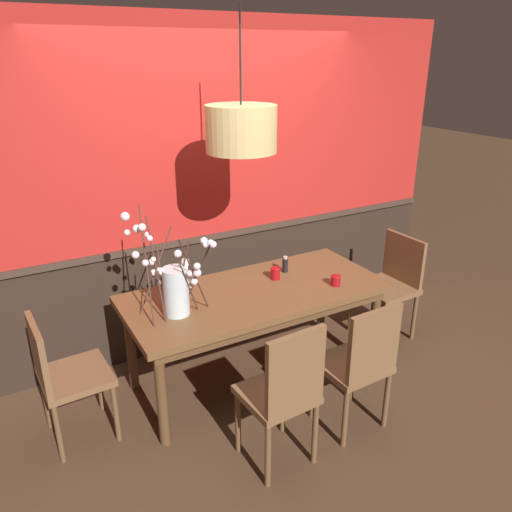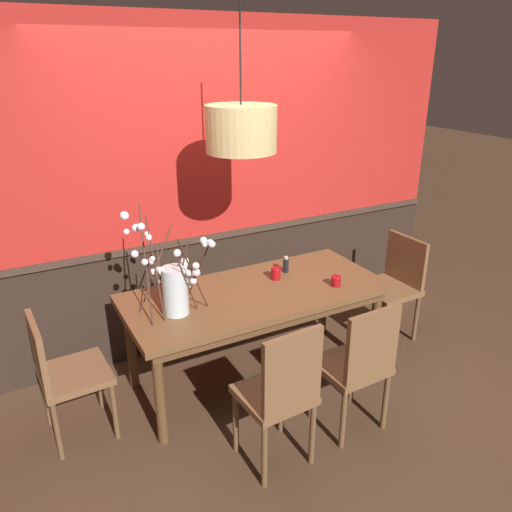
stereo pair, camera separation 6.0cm
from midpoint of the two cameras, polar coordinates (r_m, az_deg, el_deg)
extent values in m
plane|color=#4C3321|center=(4.03, -0.44, -13.47)|extent=(24.00, 24.00, 0.00)
cube|color=#2D2119|center=(4.38, -5.25, -3.44)|extent=(4.46, 0.12, 0.92)
cube|color=#3E2E24|center=(4.19, -5.43, 2.46)|extent=(4.46, 0.14, 0.05)
cube|color=#B2231E|center=(3.99, -5.92, 13.72)|extent=(4.46, 0.12, 1.69)
cube|color=brown|center=(3.66, -0.47, -4.25)|extent=(1.90, 0.85, 0.05)
cube|color=brown|center=(3.69, -0.46, -5.16)|extent=(1.79, 0.74, 0.08)
cylinder|color=brown|center=(3.30, -11.15, -15.54)|extent=(0.07, 0.07, 0.70)
cylinder|color=brown|center=(4.05, 12.77, -8.05)|extent=(0.07, 0.07, 0.70)
cylinder|color=brown|center=(3.84, -14.46, -9.97)|extent=(0.07, 0.07, 0.70)
cylinder|color=brown|center=(4.50, 7.13, -4.42)|extent=(0.07, 0.07, 0.70)
cube|color=brown|center=(3.46, -20.25, -12.67)|extent=(0.43, 0.45, 0.04)
cube|color=brown|center=(3.32, -23.90, -10.17)|extent=(0.06, 0.41, 0.41)
cylinder|color=brown|center=(3.77, -17.77, -13.56)|extent=(0.04, 0.04, 0.43)
cylinder|color=brown|center=(3.48, -16.08, -16.72)|extent=(0.04, 0.04, 0.43)
cylinder|color=brown|center=(3.73, -23.12, -14.83)|extent=(0.04, 0.04, 0.43)
cylinder|color=brown|center=(3.43, -21.95, -18.17)|extent=(0.04, 0.04, 0.43)
cube|color=brown|center=(3.08, 1.76, -15.40)|extent=(0.42, 0.41, 0.04)
cube|color=brown|center=(2.81, 3.90, -12.99)|extent=(0.38, 0.06, 0.48)
cylinder|color=brown|center=(3.28, -2.60, -18.27)|extent=(0.04, 0.04, 0.44)
cylinder|color=brown|center=(3.42, 2.54, -16.28)|extent=(0.04, 0.04, 0.44)
cylinder|color=brown|center=(3.07, 0.75, -21.68)|extent=(0.04, 0.04, 0.44)
cylinder|color=brown|center=(3.22, 6.13, -19.30)|extent=(0.04, 0.04, 0.44)
cube|color=brown|center=(4.47, 14.00, -3.54)|extent=(0.45, 0.47, 0.04)
cube|color=brown|center=(4.51, 16.05, -0.30)|extent=(0.05, 0.43, 0.42)
cylinder|color=brown|center=(4.34, 13.76, -7.93)|extent=(0.04, 0.04, 0.44)
cylinder|color=brown|center=(4.58, 10.33, -5.90)|extent=(0.04, 0.04, 0.44)
cylinder|color=brown|center=(4.58, 17.12, -6.58)|extent=(0.04, 0.04, 0.44)
cylinder|color=brown|center=(4.82, 13.69, -4.74)|extent=(0.04, 0.04, 0.44)
cube|color=brown|center=(3.40, 10.28, -12.05)|extent=(0.43, 0.41, 0.04)
cube|color=brown|center=(3.16, 12.70, -9.71)|extent=(0.40, 0.05, 0.46)
cylinder|color=brown|center=(3.55, 5.96, -14.89)|extent=(0.04, 0.04, 0.43)
cylinder|color=brown|center=(3.74, 10.44, -13.02)|extent=(0.04, 0.04, 0.43)
cylinder|color=brown|center=(3.35, 9.53, -17.70)|extent=(0.04, 0.04, 0.43)
cylinder|color=brown|center=(3.55, 14.07, -15.50)|extent=(0.04, 0.04, 0.43)
cube|color=brown|center=(4.50, -2.05, -2.54)|extent=(0.47, 0.46, 0.04)
cube|color=brown|center=(4.57, -3.06, 1.19)|extent=(0.42, 0.07, 0.45)
cylinder|color=brown|center=(4.53, 1.14, -5.82)|extent=(0.04, 0.04, 0.44)
cylinder|color=brown|center=(4.39, -3.35, -6.79)|extent=(0.04, 0.04, 0.44)
cylinder|color=brown|center=(4.83, -0.80, -3.95)|extent=(0.04, 0.04, 0.44)
cylinder|color=brown|center=(4.70, -5.04, -4.79)|extent=(0.04, 0.04, 0.44)
cube|color=brown|center=(4.30, -8.74, -4.33)|extent=(0.42, 0.43, 0.04)
cube|color=brown|center=(4.36, -9.87, -0.44)|extent=(0.40, 0.04, 0.45)
cylinder|color=brown|center=(4.32, -5.43, -7.55)|extent=(0.04, 0.04, 0.43)
cylinder|color=brown|center=(4.21, -9.90, -8.69)|extent=(0.04, 0.04, 0.43)
cylinder|color=brown|center=(4.61, -7.35, -5.59)|extent=(0.04, 0.04, 0.43)
cylinder|color=brown|center=(4.51, -11.56, -6.59)|extent=(0.04, 0.04, 0.43)
cylinder|color=silver|center=(3.31, -9.57, -3.99)|extent=(0.17, 0.17, 0.32)
cylinder|color=silver|center=(3.36, -9.43, -5.86)|extent=(0.15, 0.15, 0.07)
cylinder|color=#472D23|center=(3.22, -12.82, -1.05)|extent=(0.07, 0.29, 0.72)
sphere|color=white|center=(3.23, -12.95, -0.77)|extent=(0.04, 0.04, 0.04)
sphere|color=white|center=(3.15, -14.94, 2.57)|extent=(0.04, 0.04, 0.04)
sphere|color=white|center=(3.17, -14.04, 0.12)|extent=(0.05, 0.05, 0.05)
sphere|color=white|center=(3.09, -15.17, 4.33)|extent=(0.05, 0.05, 0.05)
cylinder|color=#472D23|center=(3.25, -8.13, -3.45)|extent=(0.16, 0.11, 0.41)
sphere|color=white|center=(3.28, -8.00, -3.30)|extent=(0.04, 0.04, 0.04)
sphere|color=white|center=(3.24, -7.70, -2.44)|extent=(0.04, 0.04, 0.04)
sphere|color=white|center=(3.28, -8.13, -3.26)|extent=(0.05, 0.05, 0.05)
sphere|color=white|center=(3.21, -7.54, -2.89)|extent=(0.05, 0.05, 0.05)
sphere|color=white|center=(3.24, -7.60, -2.71)|extent=(0.04, 0.04, 0.04)
cylinder|color=#472D23|center=(3.19, -7.54, -2.16)|extent=(0.26, 0.20, 0.59)
sphere|color=white|center=(3.11, -7.25, -1.17)|extent=(0.05, 0.05, 0.05)
sphere|color=white|center=(3.06, -5.46, 1.31)|extent=(0.05, 0.05, 0.05)
sphere|color=white|center=(3.19, -8.06, -1.96)|extent=(0.04, 0.04, 0.04)
sphere|color=white|center=(3.16, -7.22, -1.92)|extent=(0.05, 0.05, 0.05)
cylinder|color=#472D23|center=(3.22, -11.78, -1.50)|extent=(0.03, 0.18, 0.66)
sphere|color=white|center=(3.10, -12.49, 1.95)|extent=(0.04, 0.04, 0.04)
sphere|color=white|center=(3.05, -13.35, 3.17)|extent=(0.05, 0.05, 0.05)
sphere|color=white|center=(3.11, -13.90, 3.00)|extent=(0.05, 0.05, 0.05)
cylinder|color=#472D23|center=(3.34, -7.05, -1.87)|extent=(0.09, 0.27, 0.50)
sphere|color=white|center=(3.33, -7.20, -1.97)|extent=(0.05, 0.05, 0.05)
sphere|color=white|center=(3.30, -5.70, 1.46)|extent=(0.05, 0.05, 0.05)
sphere|color=white|center=(3.31, -6.27, 1.24)|extent=(0.03, 0.03, 0.03)
sphere|color=white|center=(3.32, -6.43, 1.72)|extent=(0.05, 0.05, 0.05)
cylinder|color=#472D23|center=(3.29, -11.17, -2.81)|extent=(0.03, 0.15, 0.46)
sphere|color=white|center=(3.29, -11.38, -1.61)|extent=(0.04, 0.04, 0.04)
sphere|color=silver|center=(3.31, -11.03, -2.89)|extent=(0.05, 0.05, 0.05)
sphere|color=white|center=(3.27, -11.15, -2.08)|extent=(0.03, 0.03, 0.03)
sphere|color=white|center=(3.18, -12.10, -0.39)|extent=(0.03, 0.03, 0.03)
sphere|color=white|center=(3.25, -11.15, -1.79)|extent=(0.05, 0.05, 0.05)
cylinder|color=#472D23|center=(3.30, -8.98, -2.40)|extent=(0.12, 0.06, 0.48)
sphere|color=white|center=(3.29, -8.53, -0.63)|extent=(0.05, 0.05, 0.05)
sphere|color=white|center=(3.25, -9.12, -1.15)|extent=(0.03, 0.03, 0.03)
sphere|color=white|center=(3.28, -8.46, -1.01)|extent=(0.04, 0.04, 0.04)
sphere|color=white|center=(3.25, -9.37, 0.27)|extent=(0.05, 0.05, 0.05)
cylinder|color=#472D23|center=(3.38, -11.77, -1.51)|extent=(0.30, 0.11, 0.54)
sphere|color=white|center=(3.39, -12.54, 2.12)|extent=(0.03, 0.03, 0.03)
sphere|color=white|center=(3.39, -12.72, 2.35)|extent=(0.04, 0.04, 0.04)
sphere|color=white|center=(3.35, -12.27, -0.68)|extent=(0.04, 0.04, 0.04)
sphere|color=white|center=(3.36, -12.06, -1.85)|extent=(0.04, 0.04, 0.04)
cylinder|color=#9E0F14|center=(3.74, 8.56, -2.77)|extent=(0.07, 0.07, 0.08)
torus|color=red|center=(3.73, 8.59, -2.28)|extent=(0.08, 0.08, 0.01)
cylinder|color=silver|center=(3.75, 8.55, -2.93)|extent=(0.05, 0.05, 0.04)
cylinder|color=#9E0F14|center=(3.81, 1.76, -1.98)|extent=(0.07, 0.07, 0.09)
torus|color=red|center=(3.79, 1.77, -1.41)|extent=(0.08, 0.08, 0.01)
cylinder|color=silver|center=(3.81, 1.76, -2.17)|extent=(0.05, 0.05, 0.05)
cylinder|color=black|center=(3.93, 2.88, -1.05)|extent=(0.04, 0.04, 0.11)
cylinder|color=beige|center=(3.90, 2.90, -0.18)|extent=(0.03, 0.03, 0.02)
cylinder|color=tan|center=(3.31, -2.23, 14.20)|extent=(0.46, 0.46, 0.30)
sphere|color=#F9EAB7|center=(3.32, -2.22, 13.43)|extent=(0.14, 0.14, 0.14)
cylinder|color=black|center=(3.28, -2.35, 21.78)|extent=(0.01, 0.01, 0.58)
camera|label=1|loc=(0.03, -90.48, -0.20)|focal=35.29mm
camera|label=2|loc=(0.03, 89.52, 0.20)|focal=35.29mm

